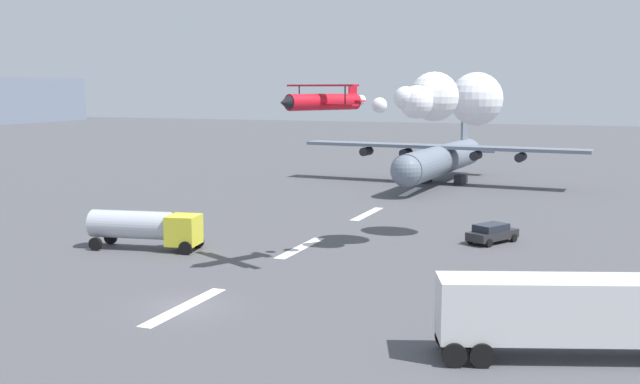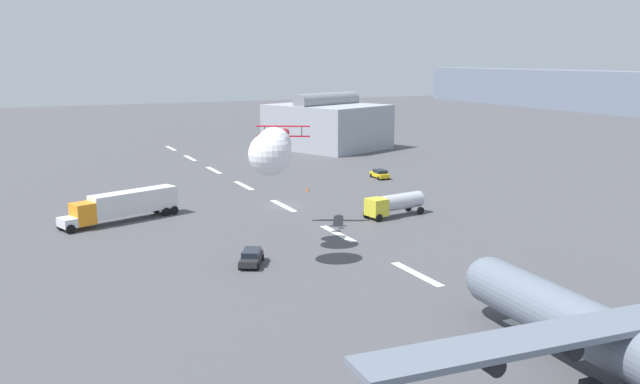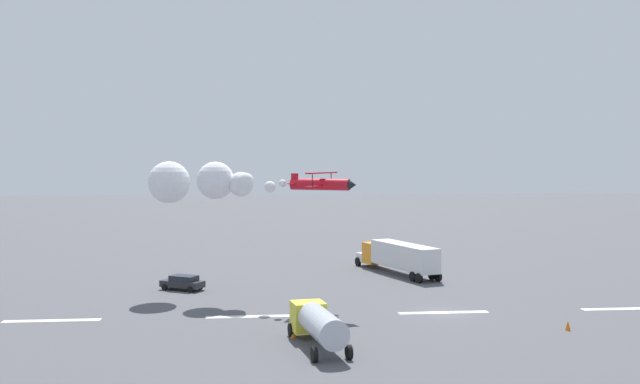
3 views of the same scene
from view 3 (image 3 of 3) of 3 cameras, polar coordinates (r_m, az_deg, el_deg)
ground_plane at (r=64.59m, az=9.82°, el=-9.46°), size 440.00×440.00×0.00m
runway_stripe_3 at (r=70.79m, az=23.15°, el=-8.56°), size 8.00×0.90×0.01m
runway_stripe_4 at (r=64.59m, az=9.82°, el=-9.45°), size 8.00×0.90×0.01m
runway_stripe_5 at (r=62.38m, az=-5.39°, el=-9.86°), size 8.00×0.90×0.01m
runway_stripe_6 at (r=64.58m, az=-20.62°, el=-9.58°), size 8.00×0.90×0.01m
stunt_biplane_red at (r=71.08m, az=-9.33°, el=0.80°), size 19.93×12.49×4.20m
semi_truck_orange at (r=84.99m, az=6.23°, el=-5.09°), size 7.75×15.34×3.70m
fuel_tanker_truck at (r=51.86m, az=-0.15°, el=-10.43°), size 4.02×8.74×2.90m
followme_car_yellow at (r=75.62m, az=-10.89°, el=-7.08°), size 4.78×3.75×1.52m
traffic_cone_near at (r=60.43m, az=19.18°, el=-10.03°), size 0.44×0.44×0.75m
traffic_cone_far at (r=54.97m, az=-2.13°, el=-11.14°), size 0.44×0.44×0.75m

